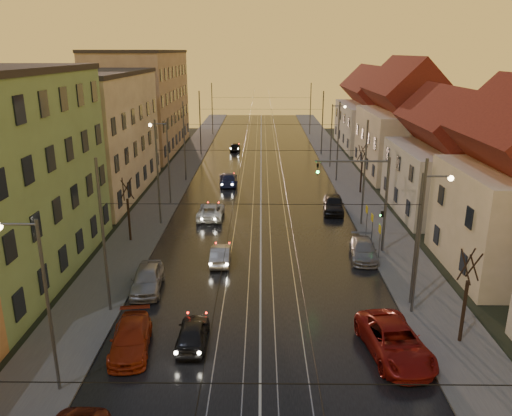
{
  "coord_description": "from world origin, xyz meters",
  "views": [
    {
      "loc": [
        0.01,
        -16.37,
        14.32
      ],
      "look_at": [
        -0.37,
        20.09,
        2.78
      ],
      "focal_mm": 35.0,
      "sensor_mm": 36.0,
      "label": 1
    }
  ],
  "objects_px": {
    "street_lamp_3": "(334,130)",
    "parked_right_2": "(333,204)",
    "driving_car_4": "(235,147)",
    "parked_left_3": "(147,279)",
    "street_lamp_0": "(39,291)",
    "parked_left_2": "(131,338)",
    "street_lamp_2": "(165,155)",
    "parked_right_1": "(363,250)",
    "driving_car_3": "(228,179)",
    "parked_right_0": "(395,341)",
    "traffic_light_mast": "(373,193)",
    "driving_car_0": "(193,333)",
    "driving_car_1": "(221,254)",
    "driving_car_2": "(211,211)",
    "street_lamp_1": "(423,227)"
  },
  "relations": [
    {
      "from": "street_lamp_3",
      "to": "parked_right_2",
      "type": "bearing_deg",
      "value": -97.47
    },
    {
      "from": "driving_car_4",
      "to": "parked_left_3",
      "type": "height_order",
      "value": "parked_left_3"
    },
    {
      "from": "street_lamp_0",
      "to": "parked_left_2",
      "type": "height_order",
      "value": "street_lamp_0"
    },
    {
      "from": "street_lamp_2",
      "to": "parked_right_1",
      "type": "bearing_deg",
      "value": -38.4
    },
    {
      "from": "driving_car_3",
      "to": "driving_car_4",
      "type": "xyz_separation_m",
      "value": [
        -0.26,
        19.74,
        -0.08
      ]
    },
    {
      "from": "street_lamp_0",
      "to": "parked_left_2",
      "type": "distance_m",
      "value": 5.94
    },
    {
      "from": "driving_car_4",
      "to": "street_lamp_0",
      "type": "bearing_deg",
      "value": 84.02
    },
    {
      "from": "street_lamp_2",
      "to": "parked_right_0",
      "type": "bearing_deg",
      "value": -58.02
    },
    {
      "from": "traffic_light_mast",
      "to": "parked_right_2",
      "type": "relative_size",
      "value": 1.58
    },
    {
      "from": "traffic_light_mast",
      "to": "parked_right_0",
      "type": "relative_size",
      "value": 1.3
    },
    {
      "from": "street_lamp_2",
      "to": "parked_left_2",
      "type": "xyz_separation_m",
      "value": [
        2.66,
        -24.79,
        -4.22
      ]
    },
    {
      "from": "driving_car_4",
      "to": "parked_right_2",
      "type": "distance_m",
      "value": 31.24
    },
    {
      "from": "parked_left_2",
      "to": "parked_right_2",
      "type": "bearing_deg",
      "value": 52.56
    },
    {
      "from": "parked_left_2",
      "to": "driving_car_0",
      "type": "bearing_deg",
      "value": 3.65
    },
    {
      "from": "parked_right_2",
      "to": "parked_right_0",
      "type": "bearing_deg",
      "value": -84.57
    },
    {
      "from": "traffic_light_mast",
      "to": "parked_right_0",
      "type": "height_order",
      "value": "traffic_light_mast"
    },
    {
      "from": "parked_left_2",
      "to": "driving_car_1",
      "type": "bearing_deg",
      "value": 64.38
    },
    {
      "from": "driving_car_2",
      "to": "driving_car_0",
      "type": "bearing_deg",
      "value": 93.53
    },
    {
      "from": "driving_car_3",
      "to": "driving_car_4",
      "type": "distance_m",
      "value": 19.74
    },
    {
      "from": "parked_left_2",
      "to": "driving_car_3",
      "type": "bearing_deg",
      "value": 77.86
    },
    {
      "from": "driving_car_3",
      "to": "parked_right_2",
      "type": "bearing_deg",
      "value": 132.61
    },
    {
      "from": "driving_car_1",
      "to": "traffic_light_mast",
      "type": "bearing_deg",
      "value": -170.73
    },
    {
      "from": "street_lamp_0",
      "to": "street_lamp_3",
      "type": "height_order",
      "value": "same"
    },
    {
      "from": "driving_car_1",
      "to": "driving_car_4",
      "type": "distance_m",
      "value": 41.05
    },
    {
      "from": "parked_right_1",
      "to": "driving_car_2",
      "type": "bearing_deg",
      "value": 148.62
    },
    {
      "from": "street_lamp_0",
      "to": "driving_car_3",
      "type": "xyz_separation_m",
      "value": [
        5.48,
        35.36,
        -4.18
      ]
    },
    {
      "from": "driving_car_2",
      "to": "driving_car_3",
      "type": "relative_size",
      "value": 0.98
    },
    {
      "from": "street_lamp_3",
      "to": "parked_right_2",
      "type": "xyz_separation_m",
      "value": [
        -2.4,
        -18.29,
        -4.11
      ]
    },
    {
      "from": "parked_right_1",
      "to": "driving_car_0",
      "type": "bearing_deg",
      "value": -128.45
    },
    {
      "from": "street_lamp_2",
      "to": "parked_left_3",
      "type": "xyz_separation_m",
      "value": [
        2.04,
        -18.2,
        -4.12
      ]
    },
    {
      "from": "parked_right_2",
      "to": "street_lamp_0",
      "type": "bearing_deg",
      "value": -115.78
    },
    {
      "from": "street_lamp_2",
      "to": "parked_right_2",
      "type": "distance_m",
      "value": 16.5
    },
    {
      "from": "street_lamp_1",
      "to": "parked_left_2",
      "type": "xyz_separation_m",
      "value": [
        -15.55,
        -4.79,
        -4.22
      ]
    },
    {
      "from": "parked_left_3",
      "to": "parked_right_0",
      "type": "bearing_deg",
      "value": -31.28
    },
    {
      "from": "driving_car_2",
      "to": "parked_left_3",
      "type": "bearing_deg",
      "value": 80.17
    },
    {
      "from": "parked_left_2",
      "to": "parked_right_0",
      "type": "bearing_deg",
      "value": -8.46
    },
    {
      "from": "street_lamp_1",
      "to": "traffic_light_mast",
      "type": "bearing_deg",
      "value": 97.91
    },
    {
      "from": "street_lamp_3",
      "to": "driving_car_3",
      "type": "bearing_deg",
      "value": -145.83
    },
    {
      "from": "driving_car_0",
      "to": "driving_car_1",
      "type": "relative_size",
      "value": 0.99
    },
    {
      "from": "driving_car_2",
      "to": "driving_car_3",
      "type": "distance_m",
      "value": 11.49
    },
    {
      "from": "driving_car_4",
      "to": "driving_car_3",
      "type": "bearing_deg",
      "value": 90.19
    },
    {
      "from": "driving_car_4",
      "to": "parked_right_0",
      "type": "xyz_separation_m",
      "value": [
        10.44,
        -52.19,
        0.15
      ]
    },
    {
      "from": "street_lamp_0",
      "to": "driving_car_4",
      "type": "distance_m",
      "value": 55.51
    },
    {
      "from": "parked_right_0",
      "to": "parked_right_1",
      "type": "bearing_deg",
      "value": 78.27
    },
    {
      "from": "street_lamp_2",
      "to": "parked_left_2",
      "type": "height_order",
      "value": "street_lamp_2"
    },
    {
      "from": "street_lamp_0",
      "to": "street_lamp_2",
      "type": "bearing_deg",
      "value": 90.0
    },
    {
      "from": "street_lamp_1",
      "to": "parked_right_1",
      "type": "height_order",
      "value": "street_lamp_1"
    },
    {
      "from": "driving_car_2",
      "to": "driving_car_3",
      "type": "xyz_separation_m",
      "value": [
        0.84,
        11.46,
        0.04
      ]
    },
    {
      "from": "street_lamp_0",
      "to": "street_lamp_3",
      "type": "xyz_separation_m",
      "value": [
        18.21,
        44.0,
        0.0
      ]
    },
    {
      "from": "driving_car_2",
      "to": "street_lamp_3",
      "type": "bearing_deg",
      "value": -123.41
    }
  ]
}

